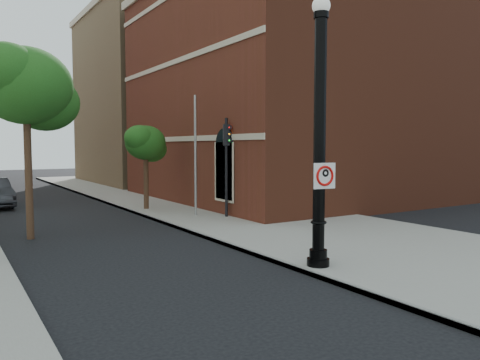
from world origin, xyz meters
TOP-DOWN VIEW (x-y plane):
  - ground at (0.00, 0.00)m, footprint 120.00×120.00m
  - sidewalk_right at (6.00, 10.00)m, footprint 8.00×60.00m
  - curb_edge at (2.05, 10.00)m, footprint 0.10×60.00m
  - brick_wall_building at (16.00, 14.00)m, footprint 22.30×16.30m
  - bg_building_tan_b at (16.00, 30.00)m, footprint 22.00×14.00m
  - lamppost at (2.54, 0.20)m, footprint 0.57×0.57m
  - no_parking_sign at (2.56, 0.03)m, footprint 0.64×0.12m
  - traffic_signal_right at (4.81, 8.55)m, footprint 0.35×0.38m
  - utility_pole at (3.92, 9.72)m, footprint 0.11×0.11m
  - street_tree_a at (-2.93, 8.44)m, footprint 3.54×3.20m
  - street_tree_c at (2.84, 12.82)m, footprint 2.28×2.06m

SIDE VIEW (x-z plane):
  - ground at x=0.00m, z-range 0.00..0.00m
  - sidewalk_right at x=6.00m, z-range 0.00..0.12m
  - curb_edge at x=2.05m, z-range 0.00..0.14m
  - no_parking_sign at x=2.56m, z-range 2.08..2.72m
  - utility_pole at x=3.92m, z-range 0.00..5.32m
  - traffic_signal_right at x=4.81m, z-range 0.75..5.06m
  - lamppost at x=2.54m, z-range -0.26..6.47m
  - street_tree_c at x=2.84m, z-range 1.18..5.29m
  - street_tree_a at x=-2.93m, z-range 1.85..8.23m
  - brick_wall_building at x=16.00m, z-range 0.01..12.51m
  - bg_building_tan_b at x=16.00m, z-range 0.00..14.00m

